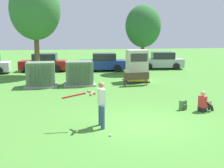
# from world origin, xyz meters

# --- Properties ---
(ground_plane) EXTENTS (96.00, 96.00, 0.00)m
(ground_plane) POSITION_xyz_m (0.00, 0.00, 0.00)
(ground_plane) COLOR #478433
(transformer_west) EXTENTS (2.10, 1.70, 1.62)m
(transformer_west) POSITION_xyz_m (-4.52, 8.81, 0.79)
(transformer_west) COLOR #9E9B93
(transformer_west) RESTS_ON ground
(transformer_mid_west) EXTENTS (2.10, 1.70, 1.62)m
(transformer_mid_west) POSITION_xyz_m (-1.99, 8.92, 0.79)
(transformer_mid_west) COLOR #9E9B93
(transformer_mid_west) RESTS_ON ground
(generator_enclosure) EXTENTS (1.60, 1.40, 2.30)m
(generator_enclosure) POSITION_xyz_m (2.17, 9.49, 1.14)
(generator_enclosure) COLOR #262626
(generator_enclosure) RESTS_ON ground
(park_bench) EXTENTS (1.84, 0.61, 0.92)m
(park_bench) POSITION_xyz_m (1.72, 7.92, 0.54)
(park_bench) COLOR #4C3828
(park_bench) RESTS_ON ground
(batter) EXTENTS (1.61, 0.72, 1.74)m
(batter) POSITION_xyz_m (-1.74, -0.03, 0.98)
(batter) COLOR #384C75
(batter) RESTS_ON ground
(sports_ball) EXTENTS (0.09, 0.09, 0.09)m
(sports_ball) POSITION_xyz_m (-1.53, -1.08, 0.04)
(sports_ball) COLOR white
(sports_ball) RESTS_ON ground
(seated_spectator) EXTENTS (0.78, 0.63, 0.96)m
(seated_spectator) POSITION_xyz_m (3.21, 1.35, 0.38)
(seated_spectator) COLOR black
(seated_spectator) RESTS_ON ground
(backpack) EXTENTS (0.38, 0.36, 0.44)m
(backpack) POSITION_xyz_m (2.39, 1.76, 0.21)
(backpack) COLOR #4C723F
(backpack) RESTS_ON ground
(tree_left) EXTENTS (4.02, 4.02, 7.68)m
(tree_left) POSITION_xyz_m (-5.11, 13.76, 5.27)
(tree_left) COLOR brown
(tree_left) RESTS_ON ground
(tree_center_left) EXTENTS (3.08, 3.08, 5.89)m
(tree_center_left) POSITION_xyz_m (3.91, 14.16, 4.04)
(tree_center_left) COLOR brown
(tree_center_left) RESTS_ON ground
(parked_car_left_of_center) EXTENTS (4.36, 2.26, 1.62)m
(parked_car_left_of_center) POSITION_xyz_m (-4.76, 16.37, 0.75)
(parked_car_left_of_center) COLOR maroon
(parked_car_left_of_center) RESTS_ON ground
(parked_car_right_of_center) EXTENTS (4.33, 2.19, 1.62)m
(parked_car_right_of_center) POSITION_xyz_m (0.60, 15.80, 0.75)
(parked_car_right_of_center) COLOR navy
(parked_car_right_of_center) RESTS_ON ground
(parked_car_rightmost) EXTENTS (4.41, 2.38, 1.62)m
(parked_car_rightmost) POSITION_xyz_m (6.42, 16.26, 0.75)
(parked_car_rightmost) COLOR #B2B2B7
(parked_car_rightmost) RESTS_ON ground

